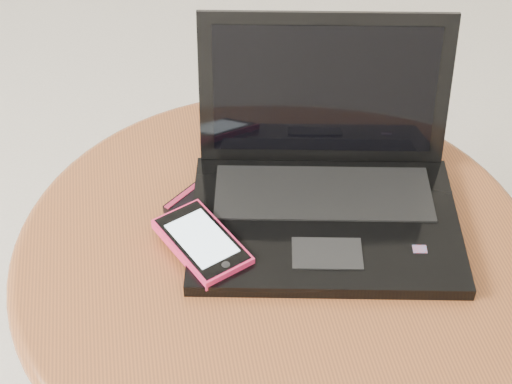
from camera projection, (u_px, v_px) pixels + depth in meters
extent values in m
cylinder|color=brown|center=(274.00, 369.00, 1.11)|extent=(0.10, 0.10, 0.44)
cylinder|color=brown|center=(277.00, 252.00, 0.95)|extent=(0.60, 0.60, 0.03)
torus|color=brown|center=(277.00, 252.00, 0.95)|extent=(0.63, 0.63, 0.03)
cube|color=black|center=(324.00, 223.00, 0.95)|extent=(0.36, 0.28, 0.02)
cube|color=black|center=(323.00, 193.00, 0.98)|extent=(0.28, 0.15, 0.00)
cube|color=black|center=(327.00, 253.00, 0.90)|extent=(0.09, 0.06, 0.00)
cube|color=red|center=(420.00, 249.00, 0.91)|extent=(0.02, 0.02, 0.00)
cube|color=black|center=(324.00, 89.00, 0.98)|extent=(0.31, 0.11, 0.19)
cube|color=black|center=(325.00, 90.00, 0.98)|extent=(0.28, 0.09, 0.16)
cube|color=black|center=(220.00, 218.00, 0.96)|extent=(0.13, 0.14, 0.01)
cube|color=#A91E3E|center=(185.00, 194.00, 0.99)|extent=(0.06, 0.05, 0.00)
cube|color=#F1275D|center=(202.00, 243.00, 0.92)|extent=(0.11, 0.14, 0.01)
cube|color=black|center=(202.00, 239.00, 0.91)|extent=(0.10, 0.13, 0.00)
cube|color=silver|center=(202.00, 238.00, 0.91)|extent=(0.08, 0.10, 0.00)
cylinder|color=black|center=(226.00, 265.00, 0.88)|extent=(0.01, 0.01, 0.00)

